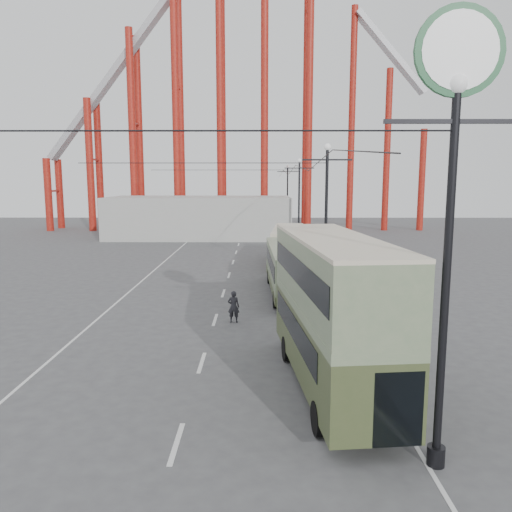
{
  "coord_description": "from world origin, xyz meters",
  "views": [
    {
      "loc": [
        1.2,
        -14.47,
        7.0
      ],
      "look_at": [
        1.07,
        11.82,
        3.0
      ],
      "focal_mm": 35.0,
      "sensor_mm": 36.0,
      "label": 1
    }
  ],
  "objects_px": {
    "double_decker_bus": "(332,305)",
    "single_decker_cream": "(288,243)",
    "single_decker_green": "(289,267)",
    "pedestrian": "(234,307)",
    "lamp_post_near": "(454,142)"
  },
  "relations": [
    {
      "from": "double_decker_bus",
      "to": "pedestrian",
      "type": "xyz_separation_m",
      "value": [
        -3.68,
        7.91,
        -2.1
      ]
    },
    {
      "from": "lamp_post_near",
      "to": "pedestrian",
      "type": "bearing_deg",
      "value": 114.14
    },
    {
      "from": "pedestrian",
      "to": "single_decker_cream",
      "type": "bearing_deg",
      "value": -99.54
    },
    {
      "from": "double_decker_bus",
      "to": "single_decker_cream",
      "type": "relative_size",
      "value": 0.99
    },
    {
      "from": "double_decker_bus",
      "to": "single_decker_green",
      "type": "distance_m",
      "value": 14.32
    },
    {
      "from": "lamp_post_near",
      "to": "double_decker_bus",
      "type": "xyz_separation_m",
      "value": [
        -1.95,
        4.66,
        -4.96
      ]
    },
    {
      "from": "single_decker_green",
      "to": "lamp_post_near",
      "type": "bearing_deg",
      "value": -84.1
    },
    {
      "from": "double_decker_bus",
      "to": "single_decker_green",
      "type": "relative_size",
      "value": 0.94
    },
    {
      "from": "single_decker_green",
      "to": "single_decker_cream",
      "type": "bearing_deg",
      "value": 85.37
    },
    {
      "from": "single_decker_green",
      "to": "double_decker_bus",
      "type": "bearing_deg",
      "value": -89.43
    },
    {
      "from": "lamp_post_near",
      "to": "double_decker_bus",
      "type": "bearing_deg",
      "value": 112.68
    },
    {
      "from": "double_decker_bus",
      "to": "single_decker_green",
      "type": "bearing_deg",
      "value": 86.58
    },
    {
      "from": "single_decker_green",
      "to": "single_decker_cream",
      "type": "relative_size",
      "value": 1.06
    },
    {
      "from": "lamp_post_near",
      "to": "pedestrian",
      "type": "xyz_separation_m",
      "value": [
        -5.63,
        12.57,
        -7.06
      ]
    },
    {
      "from": "lamp_post_near",
      "to": "pedestrian",
      "type": "distance_m",
      "value": 15.48
    }
  ]
}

